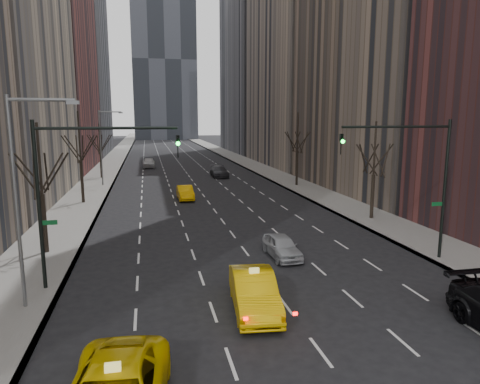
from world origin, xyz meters
TOP-DOWN VIEW (x-y plane):
  - sidewalk_left at (-12.25, 70.00)m, footprint 4.50×320.00m
  - sidewalk_right at (12.25, 70.00)m, footprint 4.50×320.00m
  - bld_left_far at (-21.50, 66.00)m, footprint 14.00×28.00m
  - bld_left_deep at (-21.50, 96.00)m, footprint 14.00×30.00m
  - bld_right_far at (21.50, 64.00)m, footprint 14.00×28.00m
  - bld_right_deep at (21.50, 95.00)m, footprint 14.00×30.00m
  - tree_lw_b at (-12.00, 18.00)m, footprint 3.36×3.50m
  - tree_lw_c at (-12.00, 34.00)m, footprint 3.36×3.50m
  - tree_lw_d at (-12.00, 52.00)m, footprint 3.36×3.50m
  - tree_rw_b at (12.00, 22.00)m, footprint 3.36×3.50m
  - tree_rw_c at (12.00, 40.00)m, footprint 3.36×3.50m
  - traffic_mast_left at (-9.11, 12.00)m, footprint 6.69×0.39m
  - traffic_mast_right at (9.11, 12.00)m, footprint 6.69×0.39m
  - streetlight_near at (-10.84, 10.00)m, footprint 2.83×0.22m
  - streetlight_far at (-10.84, 45.00)m, footprint 2.83×0.22m
  - taxi_sedan at (-1.49, 7.81)m, footprint 2.28×5.24m
  - silver_sedan_ahead at (1.89, 14.41)m, footprint 1.69×3.97m
  - far_taxi at (-2.11, 34.17)m, footprint 1.60×4.33m
  - far_suv_grey at (4.11, 50.22)m, footprint 2.18×5.31m
  - far_car_white at (-5.53, 64.04)m, footprint 2.02×4.90m

SIDE VIEW (x-z plane):
  - sidewalk_left at x=-12.25m, z-range 0.00..0.15m
  - sidewalk_right at x=12.25m, z-range 0.00..0.15m
  - silver_sedan_ahead at x=1.89m, z-range 0.00..1.34m
  - far_taxi at x=-2.11m, z-range 0.00..1.42m
  - far_suv_grey at x=4.11m, z-range 0.00..1.54m
  - far_car_white at x=-5.53m, z-range 0.00..1.66m
  - taxi_sedan at x=-1.49m, z-range 0.00..1.68m
  - tree_lw_d at x=-12.00m, z-range -0.12..7.24m
  - tree_lw_b at x=-12.00m, z-range -0.19..7.63m
  - tree_rw_b at x=12.00m, z-range -0.19..7.63m
  - tree_lw_c at x=-12.00m, z-range -0.33..8.41m
  - tree_rw_c at x=12.00m, z-range -0.33..8.41m
  - traffic_mast_left at x=-9.11m, z-range 1.49..9.49m
  - traffic_mast_right at x=9.11m, z-range 1.49..9.49m
  - streetlight_near at x=-10.84m, z-range 1.12..10.12m
  - streetlight_far at x=-10.84m, z-range 1.12..10.12m
  - bld_left_far at x=-21.50m, z-range 0.00..44.00m
  - bld_right_far at x=21.50m, z-range 0.00..50.00m
  - bld_right_deep at x=21.50m, z-range 0.00..58.00m
  - bld_left_deep at x=-21.50m, z-range 0.00..60.00m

